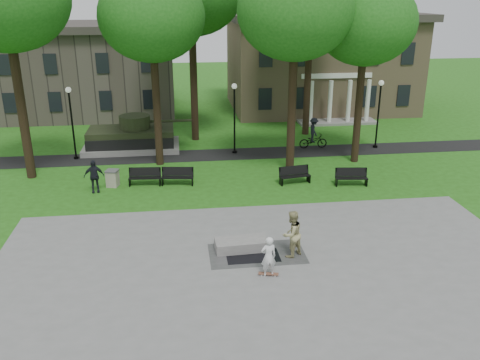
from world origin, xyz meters
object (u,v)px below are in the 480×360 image
Objects in this scene: concrete_block at (241,244)px; cyclist at (313,136)px; skateboarder at (269,256)px; trash_bin at (113,178)px; park_bench_0 at (145,176)px; friend_watching at (292,234)px.

cyclist is (6.93, 14.27, 0.64)m from concrete_block.
skateboarder reaches higher than trash_bin.
park_bench_0 reaches higher than trash_bin.
skateboarder is at bearing -56.65° from trash_bin.
park_bench_0 reaches higher than concrete_block.
concrete_block is 2.29× the size of trash_bin.
skateboarder is 0.76× the size of cyclist.
trash_bin is at bearing -63.70° from skateboarder.
friend_watching is 12.33m from trash_bin.
cyclist is (4.95, 15.09, -0.14)m from friend_watching.
friend_watching is at bearing -50.62° from park_bench_0.
skateboarder is at bearing -71.20° from concrete_block.
park_bench_0 is at bearing -70.97° from skateboarder.
skateboarder is 1.89m from friend_watching.
concrete_block is 2.45m from skateboarder.
skateboarder reaches higher than park_bench_0.
skateboarder is at bearing 16.99° from friend_watching.
concrete_block is 1.02× the size of cyclist.
park_bench_0 is at bearing 117.89° from concrete_block.
cyclist reaches higher than trash_bin.
trash_bin is at bearing -80.81° from friend_watching.
trash_bin is at bearing 126.62° from concrete_block.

